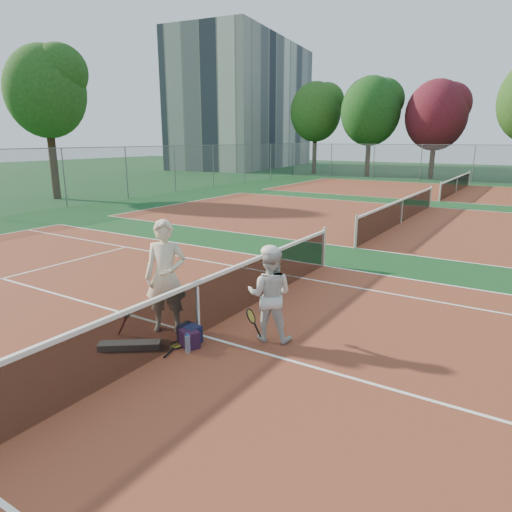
% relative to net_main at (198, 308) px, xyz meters
% --- Properties ---
extents(ground, '(130.00, 130.00, 0.00)m').
position_rel_net_main_xyz_m(ground, '(0.00, 0.00, -0.51)').
color(ground, '#103C19').
rests_on(ground, ground).
extents(court_main, '(23.77, 10.97, 0.01)m').
position_rel_net_main_xyz_m(court_main, '(0.00, 0.00, -0.51)').
color(court_main, brown).
rests_on(court_main, ground).
extents(court_far_a, '(23.77, 10.97, 0.01)m').
position_rel_net_main_xyz_m(court_far_a, '(0.00, 13.50, -0.51)').
color(court_far_a, brown).
rests_on(court_far_a, ground).
extents(court_far_b, '(23.77, 10.97, 0.01)m').
position_rel_net_main_xyz_m(court_far_b, '(0.00, 27.00, -0.51)').
color(court_far_b, brown).
rests_on(court_far_b, ground).
extents(net_main, '(0.10, 10.98, 1.02)m').
position_rel_net_main_xyz_m(net_main, '(0.00, 0.00, 0.00)').
color(net_main, black).
rests_on(net_main, ground).
extents(net_far_a, '(0.10, 10.98, 1.02)m').
position_rel_net_main_xyz_m(net_far_a, '(0.00, 13.50, 0.00)').
color(net_far_a, black).
rests_on(net_far_a, ground).
extents(net_far_b, '(0.10, 10.98, 1.02)m').
position_rel_net_main_xyz_m(net_far_b, '(0.00, 27.00, 0.00)').
color(net_far_b, black).
rests_on(net_far_b, ground).
extents(fence_back, '(32.00, 0.06, 3.00)m').
position_rel_net_main_xyz_m(fence_back, '(0.00, 34.00, 0.99)').
color(fence_back, slate).
rests_on(fence_back, ground).
extents(fence_left, '(0.06, 54.50, 3.00)m').
position_rel_net_main_xyz_m(fence_left, '(-16.00, 6.75, 0.99)').
color(fence_left, slate).
rests_on(fence_left, ground).
extents(apartment_block, '(12.96, 23.18, 15.00)m').
position_rel_net_main_xyz_m(apartment_block, '(-28.00, 44.00, 6.99)').
color(apartment_block, beige).
rests_on(apartment_block, ground).
extents(player_a, '(0.90, 0.81, 2.07)m').
position_rel_net_main_xyz_m(player_a, '(-0.62, -0.12, 0.53)').
color(player_a, beige).
rests_on(player_a, ground).
extents(player_b, '(0.96, 0.85, 1.65)m').
position_rel_net_main_xyz_m(player_b, '(1.18, 0.53, 0.31)').
color(player_b, silver).
rests_on(player_b, ground).
extents(racket_red, '(0.39, 0.36, 0.54)m').
position_rel_net_main_xyz_m(racket_red, '(-1.03, -0.69, -0.24)').
color(racket_red, maroon).
rests_on(racket_red, ground).
extents(racket_black_held, '(0.34, 0.32, 0.55)m').
position_rel_net_main_xyz_m(racket_black_held, '(0.90, 0.37, -0.24)').
color(racket_black_held, black).
rests_on(racket_black_held, ground).
extents(racket_spare, '(0.43, 0.65, 0.03)m').
position_rel_net_main_xyz_m(racket_spare, '(-0.02, -0.57, -0.49)').
color(racket_spare, black).
rests_on(racket_spare, ground).
extents(sports_bag_navy, '(0.41, 0.31, 0.30)m').
position_rel_net_main_xyz_m(sports_bag_navy, '(0.06, -0.31, -0.36)').
color(sports_bag_navy, black).
rests_on(sports_bag_navy, ground).
extents(sports_bag_purple, '(0.43, 0.37, 0.30)m').
position_rel_net_main_xyz_m(sports_bag_purple, '(0.18, -0.46, -0.36)').
color(sports_bag_purple, black).
rests_on(sports_bag_purple, ground).
extents(net_cover_canvas, '(0.97, 0.80, 0.11)m').
position_rel_net_main_xyz_m(net_cover_canvas, '(-0.64, -1.06, -0.46)').
color(net_cover_canvas, slate).
rests_on(net_cover_canvas, ground).
extents(water_bottle, '(0.09, 0.09, 0.30)m').
position_rel_net_main_xyz_m(water_bottle, '(0.31, -0.65, -0.36)').
color(water_bottle, '#C9E8FF').
rests_on(water_bottle, ground).
extents(tree_back_0, '(5.05, 5.05, 8.95)m').
position_rel_net_main_xyz_m(tree_back_0, '(-15.34, 37.48, 5.52)').
color(tree_back_0, '#382314').
rests_on(tree_back_0, ground).
extents(tree_back_1, '(5.40, 5.40, 9.01)m').
position_rel_net_main_xyz_m(tree_back_1, '(-9.46, 36.67, 5.38)').
color(tree_back_1, '#382314').
rests_on(tree_back_1, ground).
extents(tree_back_maroon, '(5.27, 5.27, 8.49)m').
position_rel_net_main_xyz_m(tree_back_maroon, '(-3.88, 37.67, 4.93)').
color(tree_back_maroon, '#382314').
rests_on(tree_back_maroon, ground).
extents(tree_left_1, '(4.41, 4.41, 8.54)m').
position_rel_net_main_xyz_m(tree_left_1, '(-19.44, 10.67, 5.46)').
color(tree_left_1, '#382314').
rests_on(tree_left_1, ground).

